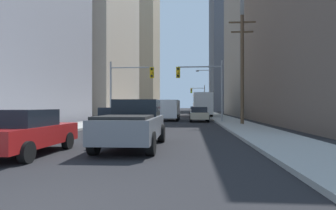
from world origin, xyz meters
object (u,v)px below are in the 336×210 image
sedan_red (25,132)px  sedan_silver (195,110)px  traffic_signal_near_right (202,80)px  sedan_blue (146,113)px  pickup_truck_grey (133,124)px  sedan_beige (199,114)px  traffic_signal_near_left (130,81)px  traffic_signal_far_right (198,95)px  cargo_van_white (169,109)px  sedan_black (113,118)px  city_bus (202,104)px

sedan_red → sedan_silver: 47.30m
traffic_signal_near_right → sedan_blue: bearing=128.5°
pickup_truck_grey → sedan_blue: size_ratio=1.28×
sedan_blue → traffic_signal_near_right: traffic_signal_near_right is taller
sedan_silver → sedan_beige: bearing=-89.9°
sedan_blue → sedan_silver: bearing=71.9°
sedan_red → traffic_signal_near_left: size_ratio=0.71×
pickup_truck_grey → traffic_signal_near_right: traffic_signal_near_right is taller
sedan_beige → traffic_signal_far_right: (0.84, 31.07, 3.24)m
cargo_van_white → sedan_red: 22.33m
sedan_black → traffic_signal_near_left: 8.20m
pickup_truck_grey → traffic_signal_far_right: bearing=85.4°
sedan_black → sedan_beige: 11.45m
cargo_van_white → sedan_blue: (-3.41, 4.82, -0.52)m
sedan_beige → traffic_signal_near_right: 3.86m
city_bus → pickup_truck_grey: (-3.97, -31.19, -1.00)m
traffic_signal_far_right → sedan_red: bearing=-98.0°
sedan_red → sedan_blue: size_ratio=1.00×
sedan_silver → traffic_signal_far_right: traffic_signal_far_right is taller
sedan_beige → sedan_blue: size_ratio=0.99×
cargo_van_white → sedan_red: cargo_van_white is taller
sedan_black → sedan_silver: same height
sedan_blue → traffic_signal_near_right: (6.80, -8.56, 3.30)m
traffic_signal_near_left → traffic_signal_near_right: (7.05, 0.00, 0.01)m
city_bus → sedan_beige: (-0.82, -12.95, -1.16)m
sedan_black → traffic_signal_near_right: traffic_signal_near_right is taller
city_bus → sedan_silver: size_ratio=2.72×
sedan_black → pickup_truck_grey: bearing=-69.6°
sedan_beige → traffic_signal_near_right: size_ratio=0.70×
sedan_black → traffic_signal_near_right: size_ratio=0.71×
sedan_black → traffic_signal_far_right: bearing=79.8°
cargo_van_white → sedan_black: (-3.22, -11.24, -0.52)m
pickup_truck_grey → sedan_silver: (3.09, 44.77, -0.16)m
sedan_red → sedan_black: (-0.02, 10.86, 0.00)m
city_bus → sedan_blue: city_bus is taller
traffic_signal_near_left → traffic_signal_near_right: size_ratio=1.00×
city_bus → traffic_signal_near_left: traffic_signal_near_left is taller
pickup_truck_grey → sedan_red: pickup_truck_grey is taller
traffic_signal_far_right → traffic_signal_near_right: bearing=-91.1°
sedan_blue → traffic_signal_near_left: bearing=-91.6°
traffic_signal_near_right → sedan_red: bearing=-109.8°
cargo_van_white → sedan_beige: cargo_van_white is taller
sedan_black → sedan_beige: size_ratio=1.01×
pickup_truck_grey → traffic_signal_far_right: size_ratio=0.91×
pickup_truck_grey → sedan_red: (-3.24, -2.10, -0.16)m
cargo_van_white → sedan_black: size_ratio=1.24×
city_bus → traffic_signal_near_left: 16.93m
sedan_black → sedan_blue: bearing=90.7°
sedan_blue → sedan_silver: same height
cargo_van_white → traffic_signal_far_right: size_ratio=0.88×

